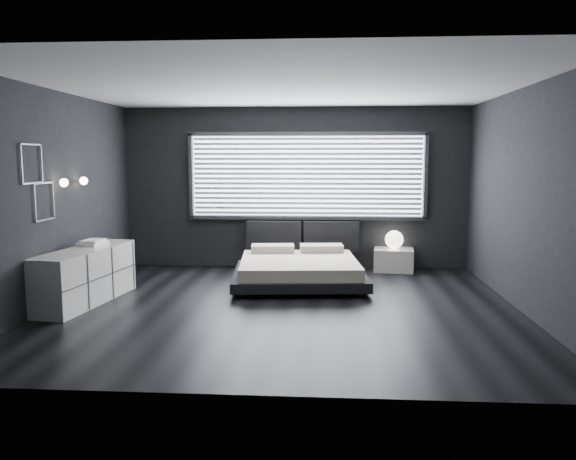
{
  "coord_description": "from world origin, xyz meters",
  "views": [
    {
      "loc": [
        0.54,
        -7.07,
        1.91
      ],
      "look_at": [
        0.0,
        0.85,
        0.9
      ],
      "focal_mm": 35.0,
      "sensor_mm": 36.0,
      "label": 1
    }
  ],
  "objects": [
    {
      "name": "sconce_far",
      "position": [
        -2.88,
        0.65,
        1.6
      ],
      "size": [
        0.18,
        0.11,
        0.11
      ],
      "color": "silver",
      "rests_on": "ground"
    },
    {
      "name": "nightstand",
      "position": [
        1.7,
        2.5,
        0.19
      ],
      "size": [
        0.72,
        0.62,
        0.38
      ],
      "primitive_type": "cube",
      "rotation": [
        0.0,
        0.0,
        -0.12
      ],
      "color": "silver",
      "rests_on": "ground"
    },
    {
      "name": "wall_art_lower",
      "position": [
        -2.98,
        -0.3,
        1.38
      ],
      "size": [
        0.01,
        0.48,
        0.48
      ],
      "color": "#47474C",
      "rests_on": "ground"
    },
    {
      "name": "book_stack",
      "position": [
        -2.67,
        0.37,
        0.76
      ],
      "size": [
        0.35,
        0.42,
        0.08
      ],
      "color": "white",
      "rests_on": "dresser"
    },
    {
      "name": "room",
      "position": [
        0.0,
        0.0,
        1.4
      ],
      "size": [
        6.04,
        6.0,
        2.8
      ],
      "color": "black",
      "rests_on": "ground"
    },
    {
      "name": "window",
      "position": [
        0.2,
        2.7,
        1.61
      ],
      "size": [
        4.14,
        0.09,
        1.52
      ],
      "color": "white",
      "rests_on": "ground"
    },
    {
      "name": "sconce_near",
      "position": [
        -2.88,
        0.05,
        1.6
      ],
      "size": [
        0.18,
        0.11,
        0.11
      ],
      "color": "silver",
      "rests_on": "ground"
    },
    {
      "name": "wall_art_upper",
      "position": [
        -2.98,
        -0.55,
        1.85
      ],
      "size": [
        0.01,
        0.48,
        0.48
      ],
      "color": "#47474C",
      "rests_on": "ground"
    },
    {
      "name": "bed",
      "position": [
        0.13,
        1.37,
        0.24
      ],
      "size": [
        2.12,
        2.04,
        0.51
      ],
      "color": "black",
      "rests_on": "ground"
    },
    {
      "name": "dresser",
      "position": [
        -2.65,
        0.05,
        0.36
      ],
      "size": [
        0.75,
        1.87,
        0.73
      ],
      "color": "silver",
      "rests_on": "ground"
    },
    {
      "name": "headboard",
      "position": [
        0.13,
        2.64,
        0.57
      ],
      "size": [
        1.96,
        0.16,
        0.52
      ],
      "color": "black",
      "rests_on": "ground"
    },
    {
      "name": "orb_lamp",
      "position": [
        1.71,
        2.52,
        0.54
      ],
      "size": [
        0.31,
        0.31,
        0.31
      ],
      "primitive_type": "sphere",
      "color": "white",
      "rests_on": "nightstand"
    }
  ]
}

